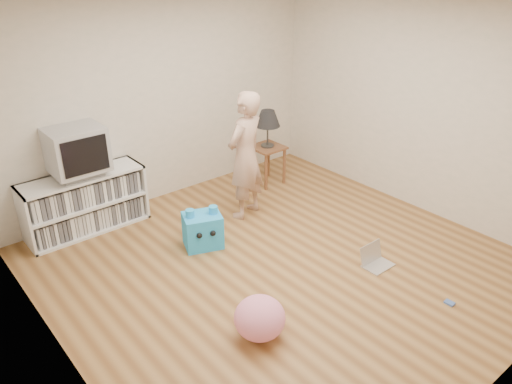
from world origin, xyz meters
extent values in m
plane|color=brown|center=(0.00, 0.00, 0.00)|extent=(4.50, 4.50, 0.00)
cube|color=silver|center=(0.00, 2.25, 1.30)|extent=(4.50, 0.02, 2.60)
cube|color=silver|center=(-2.25, 0.00, 1.30)|extent=(0.02, 4.50, 2.60)
cube|color=silver|center=(2.25, 0.00, 1.30)|extent=(0.02, 4.50, 2.60)
cube|color=white|center=(0.00, 0.00, 2.60)|extent=(4.50, 4.50, 0.01)
cube|color=white|center=(-1.26, 2.23, 0.35)|extent=(1.40, 0.03, 0.70)
cube|color=white|center=(-1.95, 2.02, 0.35)|extent=(0.03, 0.45, 0.70)
cube|color=white|center=(-0.58, 2.02, 0.35)|extent=(0.03, 0.45, 0.70)
cube|color=white|center=(-1.26, 2.02, 0.01)|extent=(1.40, 0.45, 0.03)
cube|color=white|center=(-1.26, 2.02, 0.35)|extent=(1.34, 0.45, 0.03)
cube|color=white|center=(-1.26, 2.02, 0.68)|extent=(1.40, 0.45, 0.03)
cube|color=silver|center=(-1.26, 2.02, 0.35)|extent=(1.26, 0.36, 0.64)
cube|color=gray|center=(-1.26, 2.02, 0.73)|extent=(0.45, 0.35, 0.07)
cube|color=#A3A3A8|center=(-1.26, 2.02, 1.02)|extent=(0.60, 0.52, 0.50)
cube|color=black|center=(-1.26, 1.75, 1.02)|extent=(0.50, 0.01, 0.40)
cylinder|color=brown|center=(1.07, 1.48, 0.26)|extent=(0.04, 0.04, 0.52)
cylinder|color=brown|center=(1.41, 1.48, 0.26)|extent=(0.04, 0.04, 0.52)
cylinder|color=brown|center=(1.07, 1.82, 0.26)|extent=(0.04, 0.04, 0.52)
cylinder|color=brown|center=(1.41, 1.82, 0.26)|extent=(0.04, 0.04, 0.52)
cube|color=brown|center=(1.24, 1.65, 0.54)|extent=(0.42, 0.42, 0.03)
cylinder|color=#333333|center=(1.24, 1.65, 0.56)|extent=(0.18, 0.18, 0.02)
cylinder|color=#333333|center=(1.24, 1.65, 0.74)|extent=(0.02, 0.02, 0.32)
imported|color=tan|center=(0.41, 1.11, 0.79)|extent=(0.66, 0.52, 1.58)
cube|color=silver|center=(0.76, -0.69, 0.01)|extent=(0.32, 0.22, 0.01)
cube|color=silver|center=(0.76, -0.58, 0.11)|extent=(0.32, 0.07, 0.21)
cube|color=black|center=(0.76, -0.58, 0.11)|extent=(0.28, 0.05, 0.17)
cube|color=#486BC0|center=(0.78, -1.51, 0.01)|extent=(0.07, 0.09, 0.02)
cube|color=#21A1FF|center=(-0.42, 0.84, 0.19)|extent=(0.50, 0.45, 0.39)
cylinder|color=#21A1FF|center=(-0.54, 0.88, 0.43)|extent=(0.10, 0.10, 0.09)
cylinder|color=#21A1FF|center=(-0.30, 0.79, 0.43)|extent=(0.10, 0.10, 0.09)
sphere|color=black|center=(-0.55, 0.71, 0.24)|extent=(0.06, 0.06, 0.06)
sphere|color=black|center=(-0.41, 0.65, 0.24)|extent=(0.06, 0.06, 0.06)
ellipsoid|color=pink|center=(-0.87, -0.69, 0.19)|extent=(0.58, 0.58, 0.38)
camera|label=1|loc=(-3.04, -3.23, 3.03)|focal=35.00mm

